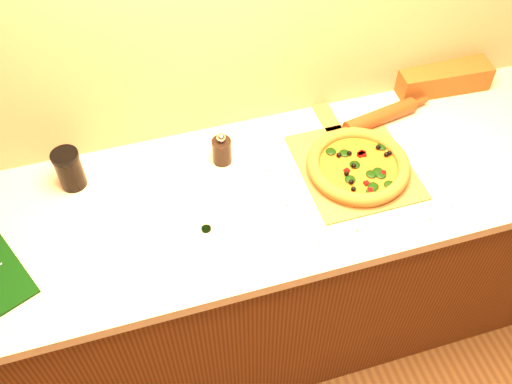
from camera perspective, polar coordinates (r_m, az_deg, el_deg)
The scene contains 9 objects.
cabinet at distance 2.19m, azimuth 1.77°, elevation -7.50°, with size 2.80×0.65×0.86m, color #47200F.
countertop at distance 1.83m, azimuth 2.11°, elevation 0.12°, with size 2.84×0.68×0.04m, color beige.
pizza_peel at distance 1.90m, azimuth 9.65°, elevation 2.84°, with size 0.35×0.53×0.01m.
pizza at distance 1.86m, azimuth 10.18°, elevation 2.59°, with size 0.33×0.33×0.05m.
bottle_cap at distance 1.71m, azimuth -5.01°, elevation -3.68°, with size 0.03×0.03×0.01m, color black.
pepper_grinder at distance 1.86m, azimuth -3.44°, elevation 4.21°, with size 0.06×0.06×0.12m.
rolling_pin at distance 2.04m, azimuth 12.31°, elevation 7.37°, with size 0.40×0.11×0.06m.
bread_bag at distance 2.24m, azimuth 18.17°, elevation 10.80°, with size 0.34×0.11×0.09m, color brown.
dark_jar at distance 1.86m, azimuth -18.17°, elevation 2.18°, with size 0.09×0.09×0.14m.
Camera 1 is at (-0.40, 0.32, 2.27)m, focal length 40.00 mm.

